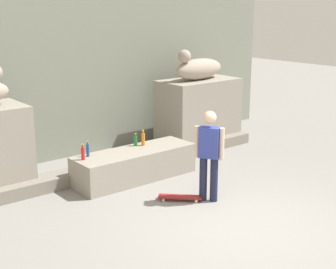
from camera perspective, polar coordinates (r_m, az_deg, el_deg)
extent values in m
plane|color=gray|center=(8.12, 8.39, -10.58)|extent=(40.00, 40.00, 0.00)
cube|color=gray|center=(11.66, -11.48, 13.89)|extent=(11.90, 0.60, 6.65)
cube|color=gray|center=(12.53, 3.54, 2.67)|extent=(2.04, 1.12, 1.65)
ellipsoid|color=#A79788|center=(12.35, 3.63, 7.60)|extent=(1.66, 0.75, 0.52)
sphere|color=#A79788|center=(11.89, 1.92, 9.07)|extent=(0.32, 0.32, 0.32)
cube|color=gray|center=(10.04, -3.87, -3.52)|extent=(2.58, 0.84, 0.61)
cylinder|color=#1E233F|center=(8.91, 5.36, -5.25)|extent=(0.14, 0.14, 0.82)
cylinder|color=#1E233F|center=(8.96, 4.12, -5.12)|extent=(0.14, 0.14, 0.82)
cube|color=#333F99|center=(8.72, 4.83, -0.92)|extent=(0.36, 0.41, 0.56)
sphere|color=beige|center=(8.61, 4.90, 1.99)|extent=(0.23, 0.23, 0.23)
cylinder|color=beige|center=(8.68, 6.27, -1.12)|extent=(0.09, 0.09, 0.58)
cylinder|color=beige|center=(8.78, 3.41, -0.86)|extent=(0.09, 0.09, 0.58)
cube|color=maroon|center=(9.02, 1.41, -7.26)|extent=(0.71, 0.71, 0.02)
cylinder|color=white|center=(9.00, -0.54, -7.59)|extent=(0.06, 0.06, 0.06)
cylinder|color=white|center=(9.13, -0.45, -7.26)|extent=(0.06, 0.06, 0.06)
cylinder|color=white|center=(8.96, 3.31, -7.72)|extent=(0.06, 0.06, 0.06)
cylinder|color=white|center=(9.09, 3.35, -7.39)|extent=(0.06, 0.06, 0.06)
cylinder|color=red|center=(9.44, -9.86, -2.21)|extent=(0.07, 0.07, 0.24)
cylinder|color=red|center=(9.40, -9.90, -1.34)|extent=(0.03, 0.03, 0.06)
cylinder|color=yellow|center=(9.39, -9.91, -1.13)|extent=(0.04, 0.04, 0.01)
cylinder|color=#1E722D|center=(10.25, -3.79, -0.78)|extent=(0.08, 0.08, 0.20)
cylinder|color=#1E722D|center=(10.21, -3.80, -0.09)|extent=(0.03, 0.03, 0.06)
cylinder|color=yellow|center=(10.20, -3.81, 0.10)|extent=(0.04, 0.04, 0.01)
cylinder|color=orange|center=(10.26, -2.91, -0.58)|extent=(0.08, 0.08, 0.26)
cylinder|color=orange|center=(10.22, -2.92, 0.28)|extent=(0.03, 0.03, 0.06)
cylinder|color=yellow|center=(10.21, -2.92, 0.48)|extent=(0.04, 0.04, 0.01)
cylinder|color=#194C99|center=(9.63, -9.31, -1.86)|extent=(0.06, 0.06, 0.24)
cylinder|color=#194C99|center=(9.59, -9.35, -1.01)|extent=(0.03, 0.03, 0.06)
cylinder|color=yellow|center=(9.58, -9.36, -0.80)|extent=(0.03, 0.03, 0.01)
cube|color=gray|center=(10.58, -5.77, -3.62)|extent=(7.72, 0.50, 0.25)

